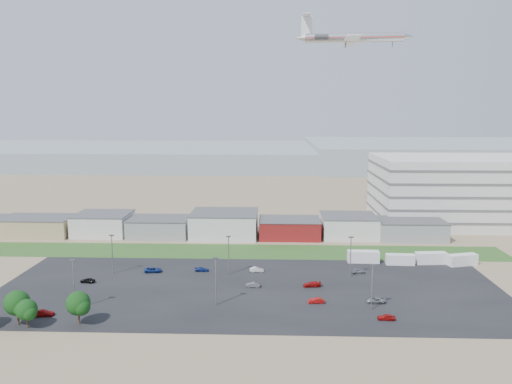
{
  "coord_description": "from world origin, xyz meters",
  "views": [
    {
      "loc": [
        10.68,
        -93.55,
        41.73
      ],
      "look_at": [
        6.48,
        22.0,
        23.07
      ],
      "focal_mm": 35.0,
      "sensor_mm": 36.0,
      "label": 1
    }
  ],
  "objects_px": {
    "parked_car_5": "(88,280)",
    "parked_car_8": "(358,271)",
    "box_trailer_a": "(363,257)",
    "parked_car_11": "(257,269)",
    "parked_car_7": "(253,285)",
    "parked_car_9": "(153,270)",
    "parked_car_6": "(202,269)",
    "parked_car_0": "(376,300)",
    "airliner": "(354,37)",
    "parked_car_12": "(312,284)",
    "parked_car_2": "(386,317)",
    "parked_car_1": "(316,301)",
    "parked_car_10": "(43,313)"
  },
  "relations": [
    {
      "from": "parked_car_9",
      "to": "parked_car_11",
      "type": "relative_size",
      "value": 1.22
    },
    {
      "from": "box_trailer_a",
      "to": "parked_car_12",
      "type": "bearing_deg",
      "value": -126.66
    },
    {
      "from": "airliner",
      "to": "parked_car_8",
      "type": "xyz_separation_m",
      "value": [
        -8.4,
        -74.42,
        -69.4
      ]
    },
    {
      "from": "parked_car_5",
      "to": "parked_car_10",
      "type": "relative_size",
      "value": 0.81
    },
    {
      "from": "parked_car_7",
      "to": "parked_car_12",
      "type": "relative_size",
      "value": 0.81
    },
    {
      "from": "parked_car_2",
      "to": "parked_car_10",
      "type": "height_order",
      "value": "parked_car_10"
    },
    {
      "from": "parked_car_5",
      "to": "parked_car_7",
      "type": "bearing_deg",
      "value": 94.59
    },
    {
      "from": "box_trailer_a",
      "to": "parked_car_11",
      "type": "relative_size",
      "value": 2.35
    },
    {
      "from": "parked_car_5",
      "to": "parked_car_6",
      "type": "height_order",
      "value": "parked_car_5"
    },
    {
      "from": "parked_car_11",
      "to": "parked_car_2",
      "type": "bearing_deg",
      "value": -141.31
    },
    {
      "from": "parked_car_10",
      "to": "parked_car_8",
      "type": "bearing_deg",
      "value": -74.13
    },
    {
      "from": "parked_car_7",
      "to": "parked_car_8",
      "type": "xyz_separation_m",
      "value": [
        27.06,
        11.2,
        0.03
      ]
    },
    {
      "from": "parked_car_6",
      "to": "parked_car_11",
      "type": "height_order",
      "value": "parked_car_11"
    },
    {
      "from": "parked_car_10",
      "to": "parked_car_7",
      "type": "bearing_deg",
      "value": -73.65
    },
    {
      "from": "airliner",
      "to": "parked_car_11",
      "type": "xyz_separation_m",
      "value": [
        -34.95,
        -74.02,
        -69.39
      ]
    },
    {
      "from": "parked_car_9",
      "to": "parked_car_1",
      "type": "bearing_deg",
      "value": -122.97
    },
    {
      "from": "parked_car_7",
      "to": "parked_car_9",
      "type": "xyz_separation_m",
      "value": [
        -26.71,
        10.21,
        0.06
      ]
    },
    {
      "from": "airliner",
      "to": "parked_car_2",
      "type": "distance_m",
      "value": 125.13
    },
    {
      "from": "parked_car_7",
      "to": "parked_car_8",
      "type": "distance_m",
      "value": 29.29
    },
    {
      "from": "parked_car_11",
      "to": "parked_car_0",
      "type": "bearing_deg",
      "value": -131.24
    },
    {
      "from": "parked_car_2",
      "to": "parked_car_12",
      "type": "relative_size",
      "value": 0.83
    },
    {
      "from": "parked_car_1",
      "to": "parked_car_10",
      "type": "relative_size",
      "value": 0.82
    },
    {
      "from": "parked_car_2",
      "to": "parked_car_8",
      "type": "bearing_deg",
      "value": -174.6
    },
    {
      "from": "airliner",
      "to": "parked_car_9",
      "type": "xyz_separation_m",
      "value": [
        -62.17,
        -75.41,
        -69.37
      ]
    },
    {
      "from": "parked_car_5",
      "to": "parked_car_8",
      "type": "bearing_deg",
      "value": 104.84
    },
    {
      "from": "box_trailer_a",
      "to": "airliner",
      "type": "relative_size",
      "value": 0.19
    },
    {
      "from": "box_trailer_a",
      "to": "parked_car_1",
      "type": "distance_m",
      "value": 34.55
    },
    {
      "from": "parked_car_1",
      "to": "parked_car_11",
      "type": "bearing_deg",
      "value": -151.12
    },
    {
      "from": "parked_car_5",
      "to": "parked_car_10",
      "type": "height_order",
      "value": "parked_car_10"
    },
    {
      "from": "parked_car_0",
      "to": "parked_car_7",
      "type": "bearing_deg",
      "value": -109.58
    },
    {
      "from": "airliner",
      "to": "parked_car_9",
      "type": "distance_m",
      "value": 119.85
    },
    {
      "from": "parked_car_1",
      "to": "parked_car_7",
      "type": "bearing_deg",
      "value": -128.23
    },
    {
      "from": "parked_car_8",
      "to": "parked_car_9",
      "type": "relative_size",
      "value": 0.78
    },
    {
      "from": "parked_car_5",
      "to": "parked_car_6",
      "type": "bearing_deg",
      "value": 116.95
    },
    {
      "from": "parked_car_2",
      "to": "parked_car_6",
      "type": "relative_size",
      "value": 0.95
    },
    {
      "from": "parked_car_6",
      "to": "parked_car_8",
      "type": "relative_size",
      "value": 1.06
    },
    {
      "from": "parked_car_12",
      "to": "parked_car_10",
      "type": "bearing_deg",
      "value": -78.8
    },
    {
      "from": "airliner",
      "to": "parked_car_11",
      "type": "height_order",
      "value": "airliner"
    },
    {
      "from": "box_trailer_a",
      "to": "parked_car_2",
      "type": "bearing_deg",
      "value": -91.98
    },
    {
      "from": "parked_car_8",
      "to": "parked_car_10",
      "type": "xyz_separation_m",
      "value": [
        -69.69,
        -29.95,
        0.04
      ]
    },
    {
      "from": "parked_car_7",
      "to": "parked_car_12",
      "type": "bearing_deg",
      "value": 99.28
    },
    {
      "from": "parked_car_9",
      "to": "parked_car_10",
      "type": "relative_size",
      "value": 1.03
    },
    {
      "from": "parked_car_10",
      "to": "parked_car_0",
      "type": "bearing_deg",
      "value": -89.54
    },
    {
      "from": "box_trailer_a",
      "to": "airliner",
      "type": "xyz_separation_m",
      "value": [
        5.45,
        64.57,
        68.36
      ]
    },
    {
      "from": "parked_car_2",
      "to": "parked_car_5",
      "type": "bearing_deg",
      "value": -102.11
    },
    {
      "from": "airliner",
      "to": "parked_car_10",
      "type": "xyz_separation_m",
      "value": [
        -78.09,
        -104.37,
        -69.36
      ]
    },
    {
      "from": "parked_car_5",
      "to": "airliner",
      "type": "bearing_deg",
      "value": 144.5
    },
    {
      "from": "parked_car_1",
      "to": "parked_car_9",
      "type": "xyz_separation_m",
      "value": [
        -41.08,
        19.95,
        0.04
      ]
    },
    {
      "from": "parked_car_0",
      "to": "parked_car_10",
      "type": "relative_size",
      "value": 0.94
    },
    {
      "from": "airliner",
      "to": "parked_car_2",
      "type": "height_order",
      "value": "airliner"
    }
  ]
}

